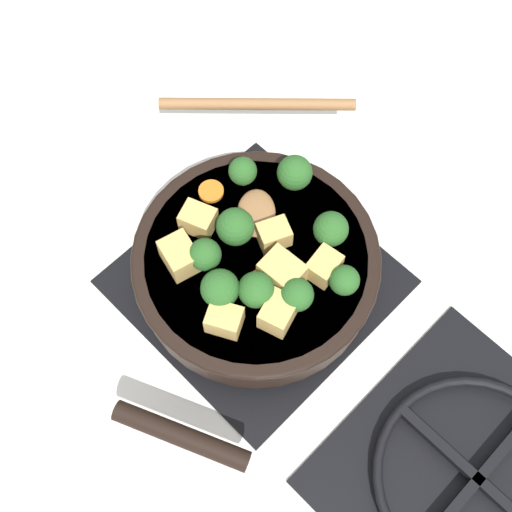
# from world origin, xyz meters

# --- Properties ---
(ground_plane) EXTENTS (2.40, 2.40, 0.00)m
(ground_plane) POSITION_xyz_m (0.00, 0.00, 0.00)
(ground_plane) COLOR white
(front_burner_grate) EXTENTS (0.31, 0.31, 0.03)m
(front_burner_grate) POSITION_xyz_m (0.00, 0.00, 0.01)
(front_burner_grate) COLOR black
(front_burner_grate) RESTS_ON ground_plane
(rear_burner_grate) EXTENTS (0.31, 0.31, 0.03)m
(rear_burner_grate) POSITION_xyz_m (0.00, 0.36, 0.01)
(rear_burner_grate) COLOR black
(rear_burner_grate) RESTS_ON ground_plane
(skillet_pan) EXTENTS (0.41, 0.33, 0.06)m
(skillet_pan) POSITION_xyz_m (0.00, 0.00, 0.06)
(skillet_pan) COLOR black
(skillet_pan) RESTS_ON front_burner_grate
(wooden_spoon) EXTENTS (0.26, 0.26, 0.02)m
(wooden_spoon) POSITION_xyz_m (-0.11, -0.11, 0.09)
(wooden_spoon) COLOR olive
(wooden_spoon) RESTS_ON skillet_pan
(tofu_cube_center_large) EXTENTS (0.05, 0.04, 0.03)m
(tofu_cube_center_large) POSITION_xyz_m (-0.03, 0.00, 0.10)
(tofu_cube_center_large) COLOR tan
(tofu_cube_center_large) RESTS_ON skillet_pan
(tofu_cube_near_handle) EXTENTS (0.05, 0.05, 0.03)m
(tofu_cube_near_handle) POSITION_xyz_m (0.09, 0.04, 0.10)
(tofu_cube_near_handle) COLOR tan
(tofu_cube_near_handle) RESTS_ON skillet_pan
(tofu_cube_east_chunk) EXTENTS (0.05, 0.05, 0.04)m
(tofu_cube_east_chunk) POSITION_xyz_m (0.07, -0.06, 0.10)
(tofu_cube_east_chunk) COLOR tan
(tofu_cube_east_chunk) RESTS_ON skillet_pan
(tofu_cube_west_chunk) EXTENTS (0.05, 0.05, 0.03)m
(tofu_cube_west_chunk) POSITION_xyz_m (0.04, 0.08, 0.10)
(tofu_cube_west_chunk) COLOR tan
(tofu_cube_west_chunk) RESTS_ON skillet_pan
(tofu_cube_back_piece) EXTENTS (0.04, 0.04, 0.03)m
(tofu_cube_back_piece) POSITION_xyz_m (-0.04, 0.07, 0.10)
(tofu_cube_back_piece) COLOR tan
(tofu_cube_back_piece) RESTS_ON skillet_pan
(tofu_cube_front_piece) EXTENTS (0.04, 0.05, 0.03)m
(tofu_cube_front_piece) POSITION_xyz_m (0.02, -0.08, 0.10)
(tofu_cube_front_piece) COLOR tan
(tofu_cube_front_piece) RESTS_ON skillet_pan
(tofu_cube_mid_small) EXTENTS (0.04, 0.05, 0.04)m
(tofu_cube_mid_small) POSITION_xyz_m (-0.00, 0.04, 0.10)
(tofu_cube_mid_small) COLOR tan
(tofu_cube_mid_small) RESTS_ON skillet_pan
(broccoli_floret_near_spoon) EXTENTS (0.04, 0.04, 0.05)m
(broccoli_floret_near_spoon) POSITION_xyz_m (0.01, 0.08, 0.11)
(broccoli_floret_near_spoon) COLOR #709956
(broccoli_floret_near_spoon) RESTS_ON skillet_pan
(broccoli_floret_center_top) EXTENTS (0.05, 0.05, 0.05)m
(broccoli_floret_center_top) POSITION_xyz_m (0.00, -0.04, 0.11)
(broccoli_floret_center_top) COLOR #709956
(broccoli_floret_center_top) RESTS_ON skillet_pan
(broccoli_floret_east_rim) EXTENTS (0.05, 0.05, 0.05)m
(broccoli_floret_east_rim) POSITION_xyz_m (0.07, 0.01, 0.11)
(broccoli_floret_east_rim) COLOR #709956
(broccoli_floret_east_rim) RESTS_ON skillet_pan
(broccoli_floret_west_rim) EXTENTS (0.04, 0.04, 0.05)m
(broccoli_floret_west_rim) POSITION_xyz_m (-0.11, -0.04, 0.11)
(broccoli_floret_west_rim) COLOR #709956
(broccoli_floret_west_rim) RESTS_ON skillet_pan
(broccoli_floret_north_edge) EXTENTS (0.04, 0.04, 0.05)m
(broccoli_floret_north_edge) POSITION_xyz_m (0.04, 0.04, 0.11)
(broccoli_floret_north_edge) COLOR #709956
(broccoli_floret_north_edge) RESTS_ON skillet_pan
(broccoli_floret_south_cluster) EXTENTS (0.04, 0.04, 0.05)m
(broccoli_floret_south_cluster) POSITION_xyz_m (0.05, -0.04, 0.11)
(broccoli_floret_south_cluster) COLOR #709956
(broccoli_floret_south_cluster) RESTS_ON skillet_pan
(broccoli_floret_mid_floret) EXTENTS (0.04, 0.04, 0.04)m
(broccoli_floret_mid_floret) POSITION_xyz_m (-0.04, 0.10, 0.11)
(broccoli_floret_mid_floret) COLOR #709956
(broccoli_floret_mid_floret) RESTS_ON skillet_pan
(broccoli_floret_small_inner) EXTENTS (0.04, 0.04, 0.04)m
(broccoli_floret_small_inner) POSITION_xyz_m (-0.06, -0.09, 0.11)
(broccoli_floret_small_inner) COLOR #709956
(broccoli_floret_small_inner) RESTS_ON skillet_pan
(broccoli_floret_tall_stem) EXTENTS (0.04, 0.04, 0.05)m
(broccoli_floret_tall_stem) POSITION_xyz_m (-0.08, 0.05, 0.11)
(broccoli_floret_tall_stem) COLOR #709956
(broccoli_floret_tall_stem) RESTS_ON skillet_pan
(carrot_slice_orange_thin) EXTENTS (0.03, 0.03, 0.01)m
(carrot_slice_orange_thin) POSITION_xyz_m (-0.02, -0.10, 0.08)
(carrot_slice_orange_thin) COLOR orange
(carrot_slice_orange_thin) RESTS_ON skillet_pan
(carrot_slice_near_center) EXTENTS (0.03, 0.03, 0.01)m
(carrot_slice_near_center) POSITION_xyz_m (0.02, 0.03, 0.08)
(carrot_slice_near_center) COLOR orange
(carrot_slice_near_center) RESTS_ON skillet_pan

